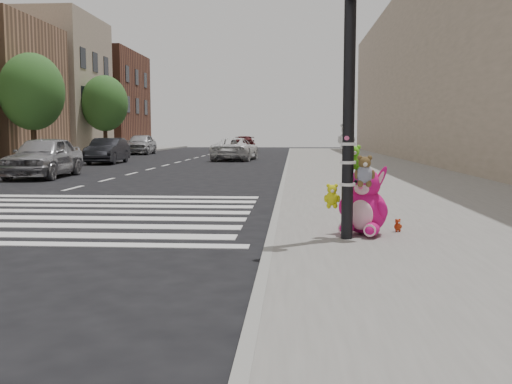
# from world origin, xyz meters

# --- Properties ---
(ground) EXTENTS (120.00, 120.00, 0.00)m
(ground) POSITION_xyz_m (0.00, 0.00, 0.00)
(ground) COLOR black
(ground) RESTS_ON ground
(sidewalk_near) EXTENTS (7.00, 80.00, 0.14)m
(sidewalk_near) POSITION_xyz_m (5.00, 10.00, 0.07)
(sidewalk_near) COLOR slate
(sidewalk_near) RESTS_ON ground
(curb_edge) EXTENTS (0.12, 80.00, 0.15)m
(curb_edge) POSITION_xyz_m (1.55, 10.00, 0.07)
(curb_edge) COLOR gray
(curb_edge) RESTS_ON ground
(bld_far_d) EXTENTS (6.00, 8.00, 10.00)m
(bld_far_d) POSITION_xyz_m (-15.50, 35.00, 5.00)
(bld_far_d) COLOR tan
(bld_far_d) RESTS_ON ground
(bld_far_e) EXTENTS (6.00, 10.00, 9.00)m
(bld_far_e) POSITION_xyz_m (-15.50, 46.00, 4.50)
(bld_far_e) COLOR brown
(bld_far_e) RESTS_ON ground
(bld_near) EXTENTS (5.00, 60.00, 10.00)m
(bld_near) POSITION_xyz_m (10.50, 20.00, 5.00)
(bld_near) COLOR tan
(bld_near) RESTS_ON ground
(signal_pole) EXTENTS (0.68, 0.49, 4.00)m
(signal_pole) POSITION_xyz_m (2.62, 1.81, 1.81)
(signal_pole) COLOR black
(signal_pole) RESTS_ON sidewalk_near
(tree_far_b) EXTENTS (3.20, 3.20, 5.44)m
(tree_far_b) POSITION_xyz_m (-11.20, 22.00, 3.65)
(tree_far_b) COLOR #382619
(tree_far_b) RESTS_ON sidewalk_far
(tree_far_c) EXTENTS (3.20, 3.20, 5.44)m
(tree_far_c) POSITION_xyz_m (-11.20, 33.00, 3.65)
(tree_far_c) COLOR #382619
(tree_far_c) RESTS_ON sidewalk_far
(pink_bunny) EXTENTS (0.83, 0.90, 1.01)m
(pink_bunny) POSITION_xyz_m (2.88, 2.17, 0.55)
(pink_bunny) COLOR #D51174
(pink_bunny) RESTS_ON sidewalk_near
(red_teddy) EXTENTS (0.16, 0.13, 0.19)m
(red_teddy) POSITION_xyz_m (3.40, 2.39, 0.24)
(red_teddy) COLOR #A83010
(red_teddy) RESTS_ON sidewalk_near
(car_silver_far) EXTENTS (2.00, 4.49, 1.50)m
(car_silver_far) POSITION_xyz_m (-7.11, 13.97, 0.75)
(car_silver_far) COLOR #9D9DA1
(car_silver_far) RESTS_ON ground
(car_dark_far) EXTENTS (1.59, 4.14, 1.35)m
(car_dark_far) POSITION_xyz_m (-7.94, 23.51, 0.67)
(car_dark_far) COLOR black
(car_dark_far) RESTS_ON ground
(car_white_near) EXTENTS (2.57, 4.96, 1.34)m
(car_white_near) POSITION_xyz_m (-1.58, 27.63, 0.67)
(car_white_near) COLOR silver
(car_white_near) RESTS_ON ground
(car_maroon_near) EXTENTS (2.41, 4.85, 1.35)m
(car_maroon_near) POSITION_xyz_m (-2.50, 44.18, 0.68)
(car_maroon_near) COLOR #51171A
(car_maroon_near) RESTS_ON ground
(car_silver_deep) EXTENTS (2.10, 4.71, 1.58)m
(car_silver_deep) POSITION_xyz_m (-9.80, 36.97, 0.79)
(car_silver_deep) COLOR #B6B7BB
(car_silver_deep) RESTS_ON ground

